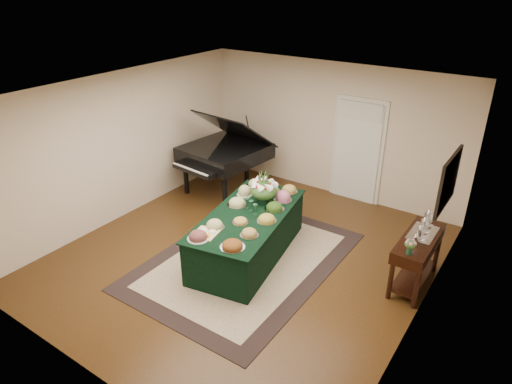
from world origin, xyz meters
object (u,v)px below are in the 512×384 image
Objects in this scene: buffet_table at (248,235)px; floral_centerpiece at (264,188)px; grand_piano at (225,152)px; mahogany_sideboard at (418,248)px.

buffet_table is 5.64× the size of floral_centerpiece.
grand_piano is 4.37m from mahogany_sideboard.
mahogany_sideboard is at bearing -12.57° from grand_piano.
buffet_table is at bearing -43.85° from grand_piano.
floral_centerpiece is at bearing -173.72° from mahogany_sideboard.
buffet_table is 0.81m from floral_centerpiece.
grand_piano is at bearing 145.25° from floral_centerpiece.
floral_centerpiece is at bearing 92.42° from buffet_table.
floral_centerpiece reaches higher than buffet_table.
mahogany_sideboard is (2.50, 0.27, -0.41)m from floral_centerpiece.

